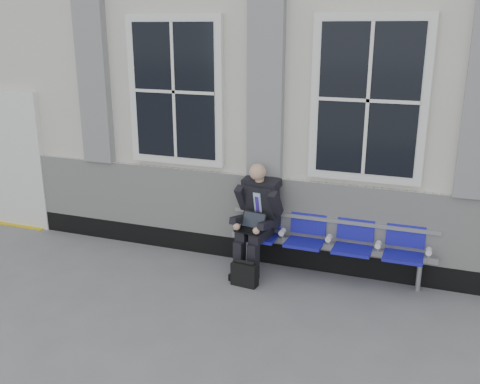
% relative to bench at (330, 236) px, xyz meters
% --- Properties ---
extents(ground, '(70.00, 70.00, 0.00)m').
position_rel_bench_xyz_m(ground, '(-0.01, -1.32, -0.55)').
color(ground, slate).
rests_on(ground, ground).
extents(station_building, '(14.40, 4.40, 4.49)m').
position_rel_bench_xyz_m(station_building, '(-0.03, 2.15, 1.67)').
color(station_building, silver).
rests_on(station_building, ground).
extents(bench, '(2.60, 0.47, 0.91)m').
position_rel_bench_xyz_m(bench, '(0.00, 0.00, 0.00)').
color(bench, '#9EA0A3').
rests_on(bench, ground).
extents(businessman, '(0.62, 0.83, 1.44)m').
position_rel_bench_xyz_m(businessman, '(-0.92, -0.13, 0.22)').
color(businessman, black).
rests_on(businessman, ground).
extents(briefcase, '(0.34, 0.17, 0.33)m').
position_rel_bench_xyz_m(briefcase, '(-0.92, -0.61, -0.40)').
color(briefcase, black).
rests_on(briefcase, ground).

